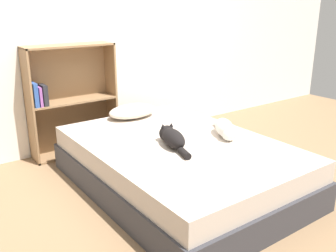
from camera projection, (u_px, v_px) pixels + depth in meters
ground_plane at (178, 186)px, 3.29m from camera, size 8.00×8.00×0.00m
wall_back at (98, 30)px, 4.01m from camera, size 8.00×0.06×2.50m
bed at (179, 165)px, 3.22m from camera, size 1.45×2.07×0.41m
pillow at (132, 111)px, 3.81m from camera, size 0.50×0.32×0.13m
cat_light at (225, 129)px, 3.27m from camera, size 0.31×0.46×0.15m
cat_dark at (172, 138)px, 3.06m from camera, size 0.23×0.50×0.16m
bookshelf at (69, 99)px, 3.88m from camera, size 0.90×0.26×1.14m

